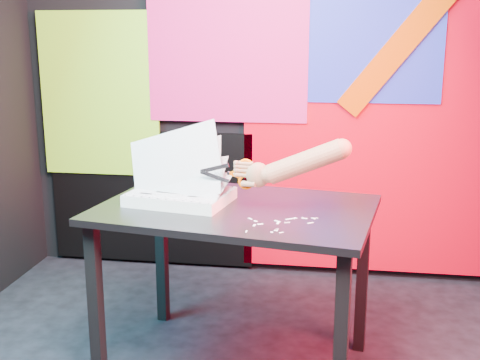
# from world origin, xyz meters

# --- Properties ---
(room) EXTENTS (3.01, 3.01, 2.71)m
(room) POSITION_xyz_m (0.00, 0.00, 1.35)
(room) COLOR black
(room) RESTS_ON ground
(backdrop) EXTENTS (2.88, 0.05, 2.08)m
(backdrop) POSITION_xyz_m (0.06, 1.46, 0.96)
(backdrop) COLOR red
(backdrop) RESTS_ON ground
(work_table) EXTENTS (1.25, 0.93, 0.75)m
(work_table) POSITION_xyz_m (-0.02, 0.34, 0.65)
(work_table) COLOR black
(work_table) RESTS_ON ground
(printout_stack) EXTENTS (0.49, 0.37, 0.38)m
(printout_stack) POSITION_xyz_m (-0.27, 0.36, 0.78)
(printout_stack) COLOR white
(printout_stack) RESTS_ON work_table
(scissors) EXTENTS (0.23, 0.03, 0.13)m
(scissors) POSITION_xyz_m (0.01, 0.30, 0.90)
(scissors) COLOR silver
(scissors) RESTS_ON printout_stack
(hand_forearm) EXTENTS (0.46, 0.12, 0.22)m
(hand_forearm) POSITION_xyz_m (0.24, 0.28, 0.95)
(hand_forearm) COLOR tan
(hand_forearm) RESTS_ON work_table
(paper_clippings) EXTENTS (0.28, 0.22, 0.00)m
(paper_clippings) POSITION_xyz_m (0.19, 0.13, 0.75)
(paper_clippings) COLOR white
(paper_clippings) RESTS_ON work_table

